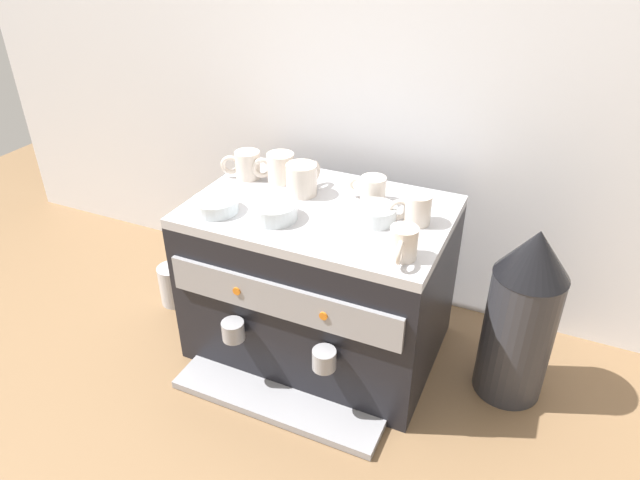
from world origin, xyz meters
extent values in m
plane|color=brown|center=(0.00, 0.00, 0.00)|extent=(4.00, 4.00, 0.00)
cube|color=silver|center=(0.00, 0.34, 0.55)|extent=(2.80, 0.03, 1.09)
cube|color=black|center=(0.00, 0.00, 0.20)|extent=(0.64, 0.43, 0.41)
cube|color=#B7B7BC|center=(0.00, 0.00, 0.42)|extent=(0.64, 0.43, 0.02)
cube|color=#939399|center=(0.00, -0.22, 0.29)|extent=(0.59, 0.01, 0.09)
cylinder|color=orange|center=(-0.11, -0.23, 0.29)|extent=(0.02, 0.01, 0.02)
cylinder|color=orange|center=(0.11, -0.23, 0.29)|extent=(0.02, 0.01, 0.02)
cube|color=#939399|center=(0.00, -0.26, 0.01)|extent=(0.55, 0.12, 0.02)
cylinder|color=#939399|center=(-0.12, -0.24, 0.18)|extent=(0.06, 0.06, 0.05)
cylinder|color=#939399|center=(0.12, -0.24, 0.18)|extent=(0.06, 0.06, 0.05)
cylinder|color=beige|center=(0.11, 0.08, 0.47)|extent=(0.06, 0.06, 0.07)
torus|color=beige|center=(0.07, 0.09, 0.47)|extent=(0.05, 0.01, 0.05)
cylinder|color=beige|center=(0.25, -0.14, 0.47)|extent=(0.06, 0.06, 0.07)
torus|color=beige|center=(0.26, -0.18, 0.47)|extent=(0.02, 0.05, 0.05)
cylinder|color=beige|center=(-0.07, 0.05, 0.47)|extent=(0.08, 0.08, 0.08)
torus|color=beige|center=(-0.07, 0.10, 0.47)|extent=(0.02, 0.06, 0.06)
cylinder|color=beige|center=(-0.25, 0.08, 0.47)|extent=(0.07, 0.07, 0.07)
torus|color=beige|center=(-0.29, 0.06, 0.47)|extent=(0.05, 0.03, 0.05)
cylinder|color=beige|center=(0.24, 0.02, 0.47)|extent=(0.06, 0.06, 0.07)
torus|color=beige|center=(0.20, 0.00, 0.47)|extent=(0.05, 0.04, 0.05)
cylinder|color=beige|center=(-0.16, 0.10, 0.47)|extent=(0.07, 0.07, 0.08)
torus|color=beige|center=(-0.20, 0.07, 0.47)|extent=(0.06, 0.04, 0.06)
cylinder|color=silver|center=(-0.22, -0.12, 0.45)|extent=(0.11, 0.11, 0.03)
cylinder|color=silver|center=(-0.22, -0.12, 0.44)|extent=(0.06, 0.06, 0.01)
cylinder|color=silver|center=(-0.08, -0.10, 0.45)|extent=(0.12, 0.12, 0.04)
cylinder|color=silver|center=(-0.08, -0.10, 0.44)|extent=(0.06, 0.06, 0.01)
cylinder|color=silver|center=(0.15, -0.01, 0.45)|extent=(0.10, 0.10, 0.04)
cylinder|color=silver|center=(0.15, -0.01, 0.44)|extent=(0.06, 0.06, 0.01)
cylinder|color=#333338|center=(0.51, 0.04, 0.18)|extent=(0.17, 0.17, 0.35)
cone|color=black|center=(0.51, 0.04, 0.41)|extent=(0.17, 0.17, 0.12)
cylinder|color=#B7B7BC|center=(-0.49, -0.02, 0.06)|extent=(0.09, 0.09, 0.13)
camera|label=1|loc=(0.52, -1.14, 1.09)|focal=31.93mm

